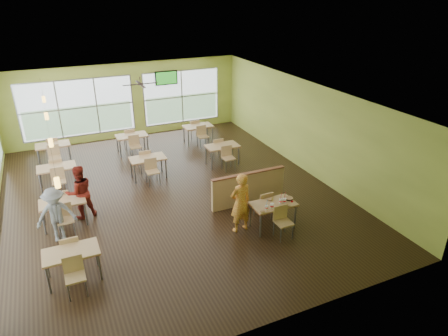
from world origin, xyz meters
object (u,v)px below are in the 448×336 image
at_px(half_wall_divider, 248,188).
at_px(man_plaid, 240,203).
at_px(main_table, 273,207).
at_px(food_basket, 289,198).

xyz_separation_m(half_wall_divider, man_plaid, (-0.88, -1.21, 0.33)).
relative_size(half_wall_divider, man_plaid, 1.41).
bearing_deg(half_wall_divider, man_plaid, -125.94).
height_order(main_table, food_basket, main_table).
bearing_deg(food_basket, half_wall_divider, 108.87).
distance_m(half_wall_divider, food_basket, 1.55).
bearing_deg(main_table, food_basket, 0.80).
distance_m(man_plaid, food_basket, 1.39).
bearing_deg(main_table, half_wall_divider, 90.00).
distance_m(main_table, food_basket, 0.52).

